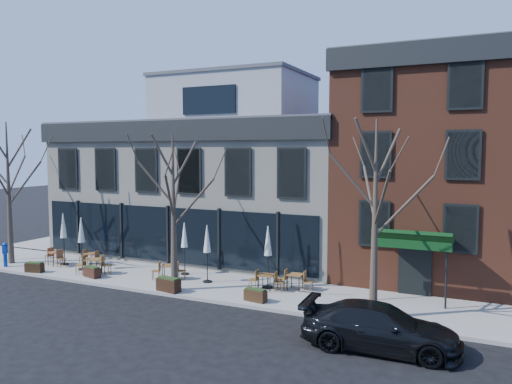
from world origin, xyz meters
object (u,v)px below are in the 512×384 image
at_px(parked_sedan, 380,327).
at_px(cafe_set_0, 55,257).
at_px(call_box, 5,254).
at_px(umbrella_0, 63,229).

height_order(parked_sedan, cafe_set_0, parked_sedan).
relative_size(parked_sedan, cafe_set_0, 2.86).
relative_size(parked_sedan, call_box, 3.76).
height_order(call_box, cafe_set_0, call_box).
xyz_separation_m(parked_sedan, cafe_set_0, (-18.59, 3.92, -0.12)).
distance_m(parked_sedan, call_box, 20.91).
distance_m(call_box, umbrella_0, 3.34).
xyz_separation_m(parked_sedan, umbrella_0, (-18.22, 4.23, 1.44)).
bearing_deg(umbrella_0, parked_sedan, -13.06).
bearing_deg(cafe_set_0, call_box, -146.72).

